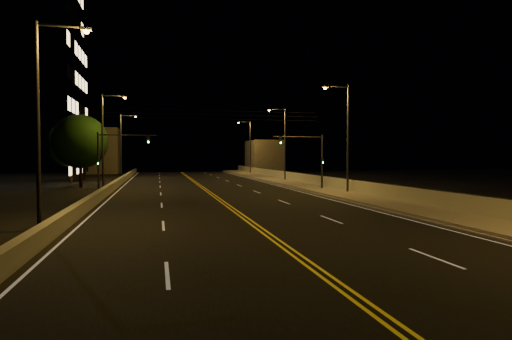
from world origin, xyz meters
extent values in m
plane|color=black|center=(0.00, 0.00, 0.00)|extent=(160.00, 160.00, 0.00)
cube|color=black|center=(0.00, 20.00, 0.01)|extent=(18.00, 120.00, 0.02)
cube|color=gray|center=(10.80, 20.00, 0.15)|extent=(3.60, 120.00, 0.30)
cube|color=gray|center=(8.93, 20.00, 0.07)|extent=(0.14, 120.00, 0.15)
cube|color=#AEAA91|center=(12.45, 20.00, 0.80)|extent=(0.30, 120.00, 1.00)
cube|color=#AEAA91|center=(-9.20, 20.00, 0.40)|extent=(0.45, 120.00, 0.79)
cube|color=#6C645B|center=(16.50, 73.61, 3.26)|extent=(6.00, 10.00, 6.52)
cube|color=#6C645B|center=(-16.00, 75.85, 4.36)|extent=(8.00, 8.00, 8.72)
cylinder|color=black|center=(12.45, 20.00, 1.33)|extent=(0.06, 120.00, 0.06)
cube|color=silver|center=(-8.60, 20.00, 0.02)|extent=(0.12, 116.00, 0.00)
cube|color=silver|center=(8.60, 20.00, 0.02)|extent=(0.12, 116.00, 0.00)
cube|color=gold|center=(-0.15, 20.00, 0.02)|extent=(0.12, 116.00, 0.00)
cube|color=gold|center=(0.15, 20.00, 0.02)|extent=(0.12, 116.00, 0.00)
cube|color=silver|center=(-4.50, 1.50, 0.02)|extent=(0.12, 3.00, 0.00)
cube|color=silver|center=(-4.50, 10.50, 0.02)|extent=(0.12, 3.00, 0.00)
cube|color=silver|center=(-4.50, 19.50, 0.02)|extent=(0.12, 3.00, 0.00)
cube|color=silver|center=(-4.50, 28.50, 0.02)|extent=(0.12, 3.00, 0.00)
cube|color=silver|center=(-4.50, 37.50, 0.02)|extent=(0.12, 3.00, 0.00)
cube|color=silver|center=(-4.50, 46.50, 0.02)|extent=(0.12, 3.00, 0.00)
cube|color=silver|center=(-4.50, 55.50, 0.02)|extent=(0.12, 3.00, 0.00)
cube|color=silver|center=(-4.50, 64.50, 0.02)|extent=(0.12, 3.00, 0.00)
cube|color=silver|center=(-4.50, 73.50, 0.02)|extent=(0.12, 3.00, 0.00)
cube|color=silver|center=(4.50, 1.50, 0.02)|extent=(0.12, 3.00, 0.00)
cube|color=silver|center=(4.50, 10.50, 0.02)|extent=(0.12, 3.00, 0.00)
cube|color=silver|center=(4.50, 19.50, 0.02)|extent=(0.12, 3.00, 0.00)
cube|color=silver|center=(4.50, 28.50, 0.02)|extent=(0.12, 3.00, 0.00)
cube|color=silver|center=(4.50, 37.50, 0.02)|extent=(0.12, 3.00, 0.00)
cube|color=silver|center=(4.50, 46.50, 0.02)|extent=(0.12, 3.00, 0.00)
cube|color=silver|center=(4.50, 55.50, 0.02)|extent=(0.12, 3.00, 0.00)
cube|color=silver|center=(4.50, 64.50, 0.02)|extent=(0.12, 3.00, 0.00)
cube|color=silver|center=(4.50, 73.50, 0.02)|extent=(0.12, 3.00, 0.00)
cylinder|color=#2D2D33|center=(11.80, 24.02, 4.88)|extent=(0.20, 0.20, 9.76)
cylinder|color=#2D2D33|center=(10.70, 24.02, 9.61)|extent=(2.20, 0.12, 0.12)
cube|color=#2D2D33|center=(9.60, 24.02, 9.54)|extent=(0.50, 0.25, 0.14)
sphere|color=#FF9E2D|center=(9.60, 24.02, 9.44)|extent=(0.28, 0.28, 0.28)
cylinder|color=#2D2D33|center=(11.80, 43.31, 4.88)|extent=(0.20, 0.20, 9.76)
cylinder|color=#2D2D33|center=(10.70, 43.31, 9.61)|extent=(2.20, 0.12, 0.12)
cube|color=#2D2D33|center=(9.60, 43.31, 9.54)|extent=(0.50, 0.25, 0.14)
sphere|color=#FF9E2D|center=(9.60, 43.31, 9.44)|extent=(0.28, 0.28, 0.28)
cylinder|color=#2D2D33|center=(11.80, 65.21, 4.88)|extent=(0.20, 0.20, 9.76)
cylinder|color=#2D2D33|center=(10.70, 65.21, 9.61)|extent=(2.20, 0.12, 0.12)
cube|color=#2D2D33|center=(9.60, 65.21, 9.54)|extent=(0.50, 0.25, 0.14)
sphere|color=#FF9E2D|center=(9.60, 65.21, 9.44)|extent=(0.28, 0.28, 0.28)
cylinder|color=#2D2D33|center=(-10.20, 10.48, 4.88)|extent=(0.20, 0.20, 9.76)
cylinder|color=#2D2D33|center=(-9.10, 10.48, 9.61)|extent=(2.20, 0.12, 0.12)
cube|color=#2D2D33|center=(-8.00, 10.48, 9.54)|extent=(0.50, 0.25, 0.14)
sphere|color=#FF9E2D|center=(-8.00, 10.48, 9.44)|extent=(0.28, 0.28, 0.28)
cylinder|color=#2D2D33|center=(-10.20, 34.64, 4.88)|extent=(0.20, 0.20, 9.76)
cylinder|color=#2D2D33|center=(-9.10, 34.64, 9.61)|extent=(2.20, 0.12, 0.12)
cube|color=#2D2D33|center=(-8.00, 34.64, 9.54)|extent=(0.50, 0.25, 0.14)
sphere|color=#FF9E2D|center=(-8.00, 34.64, 9.44)|extent=(0.28, 0.28, 0.28)
cylinder|color=#2D2D33|center=(-10.20, 56.89, 4.88)|extent=(0.20, 0.20, 9.76)
cylinder|color=#2D2D33|center=(-9.10, 56.89, 9.61)|extent=(2.20, 0.12, 0.12)
cube|color=#2D2D33|center=(-8.00, 56.89, 9.54)|extent=(0.50, 0.25, 0.14)
sphere|color=#FF9E2D|center=(-8.00, 56.89, 9.44)|extent=(0.28, 0.28, 0.28)
cylinder|color=#2D2D33|center=(11.00, 28.13, 2.76)|extent=(0.18, 0.18, 5.52)
cylinder|color=#2D2D33|center=(8.50, 28.13, 5.32)|extent=(5.00, 0.10, 0.10)
cube|color=black|center=(6.75, 28.13, 4.97)|extent=(0.28, 0.18, 0.80)
sphere|color=#19FF4C|center=(6.75, 28.02, 4.72)|extent=(0.14, 0.14, 0.14)
cube|color=black|center=(11.00, 27.98, 3.00)|extent=(0.22, 0.14, 0.55)
cylinder|color=#2D2D33|center=(-9.80, 28.13, 2.76)|extent=(0.18, 0.18, 5.52)
cylinder|color=#2D2D33|center=(-7.30, 28.13, 5.32)|extent=(5.00, 0.10, 0.10)
cube|color=black|center=(-5.55, 28.13, 4.97)|extent=(0.28, 0.18, 0.80)
sphere|color=#19FF4C|center=(-5.55, 28.02, 4.72)|extent=(0.14, 0.14, 0.14)
cube|color=black|center=(-9.80, 27.98, 3.00)|extent=(0.22, 0.14, 0.55)
cylinder|color=black|center=(0.00, 29.50, 7.00)|extent=(22.00, 0.03, 0.03)
cylinder|color=black|center=(0.00, 29.50, 7.40)|extent=(22.00, 0.03, 0.03)
cylinder|color=black|center=(0.00, 29.50, 7.80)|extent=(22.00, 0.03, 0.03)
cylinder|color=black|center=(-12.98, 38.48, 1.39)|extent=(0.36, 0.36, 2.79)
sphere|color=black|center=(-12.98, 38.48, 5.03)|extent=(5.89, 5.89, 5.89)
cylinder|color=black|center=(-15.57, 47.11, 1.36)|extent=(0.36, 0.36, 2.71)
sphere|color=black|center=(-15.57, 47.11, 4.90)|extent=(5.73, 5.73, 5.73)
cylinder|color=black|center=(-14.96, 53.67, 1.27)|extent=(0.36, 0.36, 2.55)
sphere|color=black|center=(-14.96, 53.67, 4.60)|extent=(5.37, 5.37, 5.37)
camera|label=1|loc=(-4.75, -11.29, 3.55)|focal=30.00mm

